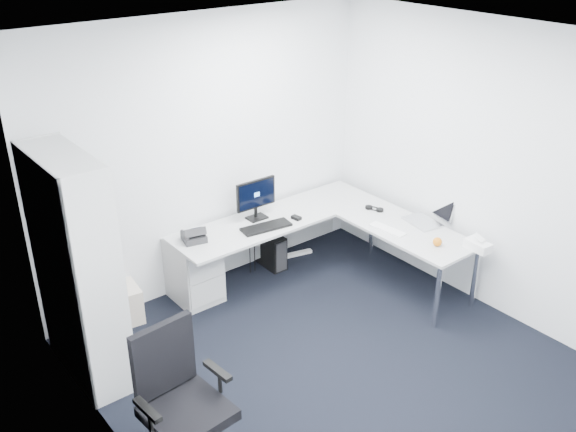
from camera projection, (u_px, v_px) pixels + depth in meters
ground at (353, 379)px, 5.28m from camera, size 4.20×4.20×0.00m
ceiling at (371, 46)px, 4.11m from camera, size 4.20×4.20×0.00m
wall_back at (208, 155)px, 6.18m from camera, size 3.60×0.02×2.70m
wall_left at (136, 322)px, 3.69m from camera, size 0.02×4.20×2.70m
wall_right at (506, 176)px, 5.71m from camera, size 0.02×4.20×2.70m
l_desk at (298, 258)px, 6.44m from camera, size 2.29×1.28×0.67m
drawer_pedestal at (193, 270)px, 6.26m from camera, size 0.41×0.51×0.63m
bookshelf at (77, 270)px, 4.98m from camera, size 0.37×0.96×1.93m
task_chair at (187, 409)px, 4.19m from camera, size 0.66×0.66×1.09m
black_pc_tower at (270, 250)px, 6.89m from camera, size 0.18×0.39×0.38m
beige_pc_tower at (129, 301)px, 6.01m from camera, size 0.21×0.38×0.35m
power_strip at (298, 253)px, 7.17m from camera, size 0.32×0.13×0.04m
monitor at (256, 199)px, 6.39m from camera, size 0.45×0.15×0.43m
black_keyboard at (266, 227)px, 6.28m from camera, size 0.52×0.25×0.02m
mouse at (296, 218)px, 6.46m from camera, size 0.07×0.11×0.03m
desk_phone at (194, 234)px, 6.02m from camera, size 0.25×0.25×0.14m
laptop at (424, 211)px, 6.34m from camera, size 0.43×0.42×0.26m
white_keyboard at (388, 229)px, 6.25m from camera, size 0.15×0.40×0.01m
headphones at (374, 208)px, 6.66m from camera, size 0.17×0.21×0.05m
orange_fruit at (437, 242)px, 5.94m from camera, size 0.09×0.09×0.09m
tissue_box at (478, 246)px, 5.87m from camera, size 0.14×0.25×0.08m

